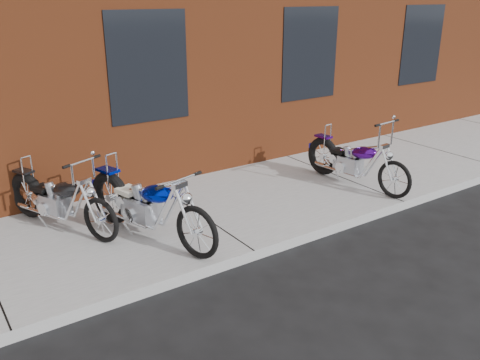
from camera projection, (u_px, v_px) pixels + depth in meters
ground at (254, 261)px, 6.71m from camera, size 120.00×120.00×0.00m
sidewalk at (198, 217)px, 7.85m from camera, size 22.00×3.00×0.15m
chopper_purple at (354, 163)px, 8.87m from camera, size 0.54×2.21×1.24m
chopper_blue at (147, 208)px, 6.89m from camera, size 0.90×2.39×1.07m
chopper_third at (59, 202)px, 7.19m from camera, size 0.97×2.07×1.12m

